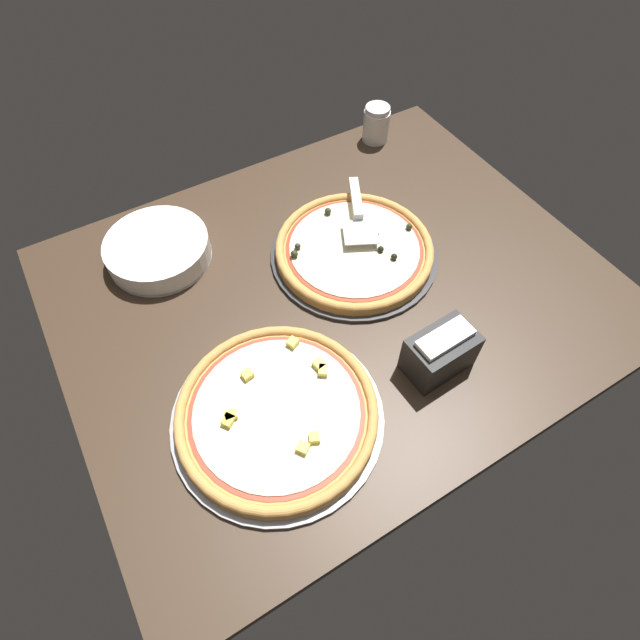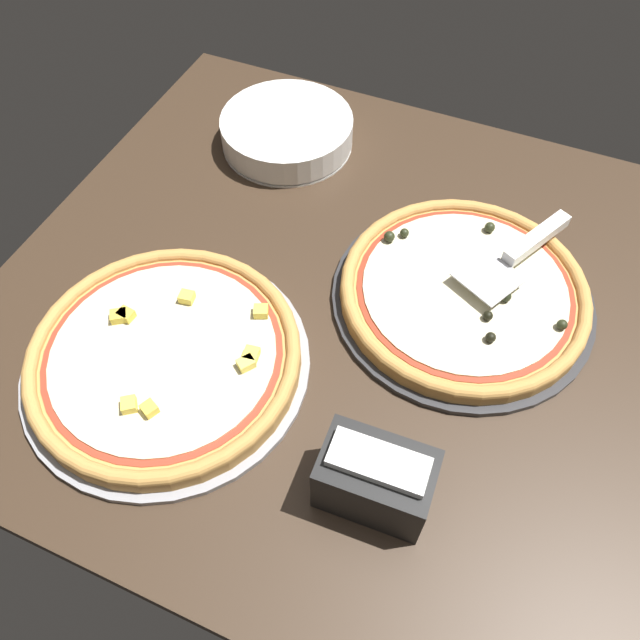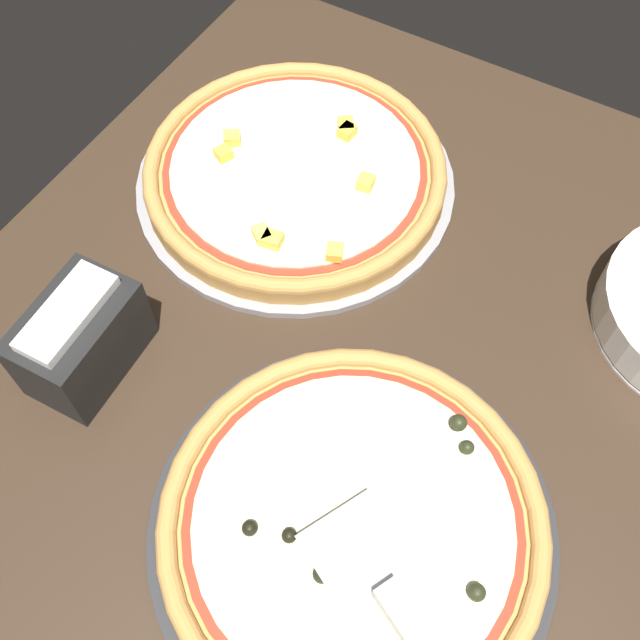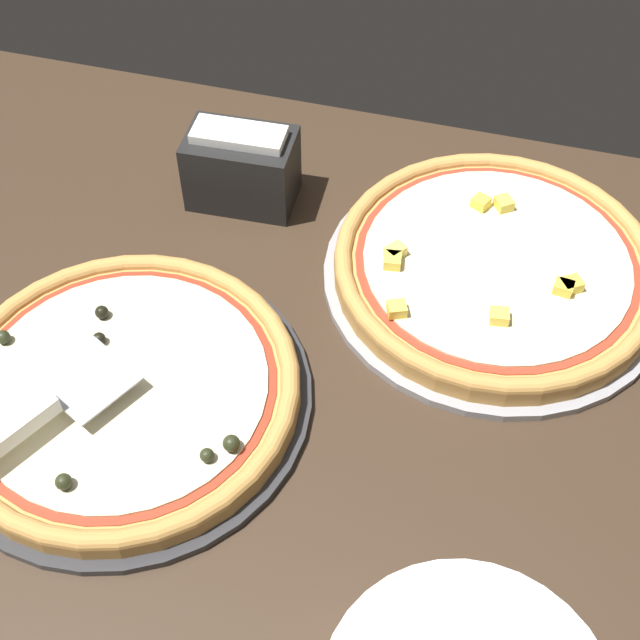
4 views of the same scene
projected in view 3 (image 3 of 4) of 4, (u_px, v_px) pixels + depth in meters
ground_plane at (341, 432)px, 80.53cm from camera, size 120.89×98.64×3.60cm
pizza_pan_front at (352, 528)px, 72.83cm from camera, size 39.83×39.83×1.00cm
pizza_front at (353, 523)px, 71.17cm from camera, size 37.44×37.44×3.94cm
pizza_pan_back at (296, 182)px, 96.05cm from camera, size 40.66×40.66×1.00cm
pizza_back at (295, 171)px, 94.16cm from camera, size 38.22×38.22×3.94cm
serving_spatula at (414, 634)px, 62.94cm from camera, size 14.36×21.59×2.00cm
napkin_holder at (81, 338)px, 78.69cm from camera, size 13.83×9.08×10.77cm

